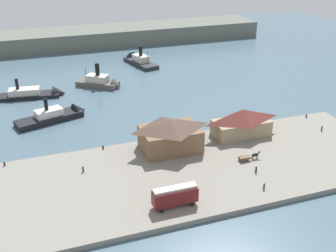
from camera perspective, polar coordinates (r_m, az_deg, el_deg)
ground_plane at (r=116.91m, az=-1.86°, el=-1.38°), size 320.00×320.00×0.00m
quay_promenade at (r=98.48m, az=2.05°, el=-6.49°), size 110.00×36.00×1.20m
seawall_edge at (r=113.62m, az=-1.31°, el=-1.92°), size 110.00×0.80×1.00m
ferry_shed_central_terminal at (r=105.44m, az=0.31°, el=-1.16°), size 14.97×10.91×8.43m
ferry_shed_west_terminal at (r=114.84m, az=10.13°, el=0.52°), size 15.84×7.69×7.67m
street_tram at (r=85.03m, az=0.97°, el=-9.56°), size 9.40×2.81×4.56m
horse_cart at (r=103.95m, az=11.09°, el=-4.18°), size 5.78×1.54×1.87m
pedestrian_near_west_shed at (r=99.29m, az=-11.67°, el=-5.87°), size 0.40×0.40×1.61m
pedestrian_at_waters_edge at (r=99.23m, az=12.09°, el=-5.89°), size 0.43×0.43×1.74m
pedestrian_walking_west at (r=93.55m, az=13.15°, el=-8.12°), size 0.41×0.41×1.67m
pedestrian_by_tram at (r=124.66m, az=20.49°, el=-0.30°), size 0.42×0.42×1.70m
mooring_post_center_east at (r=108.59m, az=-8.97°, el=-2.94°), size 0.44×0.44×0.90m
mooring_post_center_west at (r=107.38m, az=-21.68°, el=-4.91°), size 0.44×0.44×0.90m
mooring_post_east at (r=132.29m, az=18.59°, el=1.32°), size 0.44×0.44×0.90m
ferry_near_quay at (r=131.33m, az=-14.99°, el=1.46°), size 22.63×11.96×9.40m
ferry_moored_east at (r=155.89m, az=-9.11°, el=5.95°), size 16.99×14.65×10.57m
ferry_departing_north at (r=183.47m, az=-4.22°, el=9.05°), size 11.34×22.32×10.60m
ferry_approaching_west at (r=151.70m, az=-17.84°, el=4.24°), size 25.88×8.85×9.17m
far_headland at (r=217.54m, az=-10.89°, el=11.96°), size 180.00×24.00×8.00m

